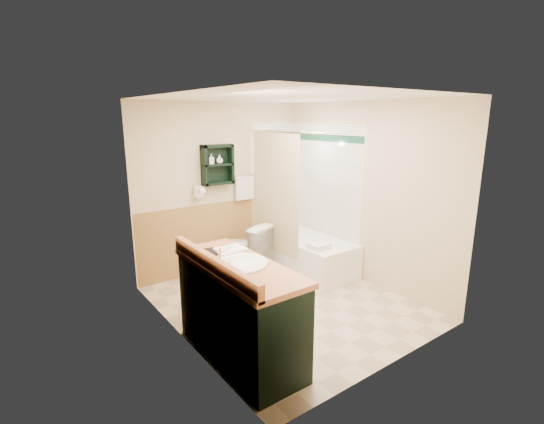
{
  "coord_description": "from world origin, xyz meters",
  "views": [
    {
      "loc": [
        -2.7,
        -3.41,
        2.2
      ],
      "look_at": [
        -0.05,
        0.2,
        1.11
      ],
      "focal_mm": 26.0,
      "sensor_mm": 36.0,
      "label": 1
    }
  ],
  "objects": [
    {
      "name": "counter_towel",
      "position": [
        -0.89,
        -0.27,
        0.94
      ],
      "size": [
        0.28,
        0.22,
        0.04
      ],
      "primitive_type": "cube",
      "color": "white",
      "rests_on": "vanity"
    },
    {
      "name": "hair_dryer",
      "position": [
        -0.4,
        1.43,
        1.2
      ],
      "size": [
        0.1,
        0.24,
        0.18
      ],
      "primitive_type": null,
      "color": "white",
      "rests_on": "back_wall"
    },
    {
      "name": "tub_towel",
      "position": [
        0.74,
        0.23,
        0.52
      ],
      "size": [
        0.26,
        0.22,
        0.07
      ],
      "primitive_type": "cube",
      "color": "white",
      "rests_on": "bathtub"
    },
    {
      "name": "wall_shelf",
      "position": [
        -0.1,
        1.41,
        1.55
      ],
      "size": [
        0.45,
        0.15,
        0.55
      ],
      "primitive_type": "cube",
      "color": "black",
      "rests_on": "back_wall"
    },
    {
      "name": "tile_accent",
      "position": [
        1.27,
        0.75,
        1.9
      ],
      "size": [
        1.5,
        1.5,
        0.1
      ],
      "primitive_type": null,
      "color": "#14482F",
      "rests_on": "right_wall"
    },
    {
      "name": "vanity_book",
      "position": [
        -1.16,
        -0.15,
        1.03
      ],
      "size": [
        0.16,
        0.05,
        0.21
      ],
      "primitive_type": "imported",
      "rotation": [
        0.0,
        0.0,
        -0.2
      ],
      "color": "black",
      "rests_on": "vanity"
    },
    {
      "name": "soap_bottle_a",
      "position": [
        -0.2,
        1.4,
        1.6
      ],
      "size": [
        0.1,
        0.15,
        0.06
      ],
      "primitive_type": "imported",
      "rotation": [
        0.0,
        0.0,
        -0.31
      ],
      "color": "white",
      "rests_on": "wall_shelf"
    },
    {
      "name": "towel_bar",
      "position": [
        0.35,
        1.45,
        1.35
      ],
      "size": [
        0.4,
        0.06,
        0.4
      ],
      "primitive_type": null,
      "color": "white",
      "rests_on": "back_wall"
    },
    {
      "name": "tile_right",
      "position": [
        1.28,
        0.75,
        1.05
      ],
      "size": [
        1.5,
        1.5,
        2.1
      ],
      "primitive_type": null,
      "color": "white",
      "rests_on": "right_wall"
    },
    {
      "name": "shower_curtain",
      "position": [
        0.53,
        0.92,
        1.15
      ],
      "size": [
        1.05,
        1.05,
        1.7
      ],
      "primitive_type": null,
      "color": "beige",
      "rests_on": "curtain_rod"
    },
    {
      "name": "wainscot_left",
      "position": [
        -1.29,
        0.0,
        0.5
      ],
      "size": [
        2.98,
        2.98,
        1.0
      ],
      "primitive_type": null,
      "color": "#B68749",
      "rests_on": "left_wall"
    },
    {
      "name": "right_wall",
      "position": [
        1.32,
        0.0,
        1.2
      ],
      "size": [
        0.04,
        3.0,
        2.4
      ],
      "primitive_type": "cube",
      "color": "beige",
      "rests_on": "ground"
    },
    {
      "name": "ceiling",
      "position": [
        0.0,
        0.0,
        2.42
      ],
      "size": [
        2.6,
        3.0,
        0.04
      ],
      "primitive_type": "cube",
      "color": "white",
      "rests_on": "back_wall"
    },
    {
      "name": "mirror_frame",
      "position": [
        -1.27,
        -0.55,
        1.5
      ],
      "size": [
        1.3,
        1.3,
        1.0
      ],
      "primitive_type": null,
      "color": "olive",
      "rests_on": "left_wall"
    },
    {
      "name": "soap_bottle_b",
      "position": [
        -0.07,
        1.4,
        1.61
      ],
      "size": [
        0.12,
        0.14,
        0.09
      ],
      "primitive_type": "imported",
      "rotation": [
        0.0,
        0.0,
        0.26
      ],
      "color": "white",
      "rests_on": "wall_shelf"
    },
    {
      "name": "vanity",
      "position": [
        -0.99,
        -0.58,
        0.46
      ],
      "size": [
        0.59,
        1.45,
        0.92
      ],
      "primitive_type": "cube",
      "color": "black",
      "rests_on": "ground"
    },
    {
      "name": "back_wall",
      "position": [
        0.0,
        1.52,
        1.2
      ],
      "size": [
        2.6,
        0.04,
        2.4
      ],
      "primitive_type": "cube",
      "color": "beige",
      "rests_on": "ground"
    },
    {
      "name": "left_wall",
      "position": [
        -1.32,
        0.0,
        1.2
      ],
      "size": [
        0.04,
        3.0,
        2.4
      ],
      "primitive_type": "cube",
      "color": "beige",
      "rests_on": "ground"
    },
    {
      "name": "bathtub",
      "position": [
        0.93,
        0.68,
        0.24
      ],
      "size": [
        0.73,
        1.5,
        0.49
      ],
      "primitive_type": "cube",
      "color": "white",
      "rests_on": "ground"
    },
    {
      "name": "mirror_glass",
      "position": [
        -1.27,
        -0.55,
        1.5
      ],
      "size": [
        1.2,
        1.2,
        0.9
      ],
      "primitive_type": null,
      "color": "white",
      "rests_on": "left_wall"
    },
    {
      "name": "wainscot_back",
      "position": [
        0.0,
        1.49,
        0.5
      ],
      "size": [
        2.58,
        2.58,
        1.0
      ],
      "primitive_type": null,
      "color": "#B68749",
      "rests_on": "back_wall"
    },
    {
      "name": "tile_back",
      "position": [
        1.03,
        1.48,
        1.05
      ],
      "size": [
        0.95,
        0.95,
        2.1
      ],
      "primitive_type": null,
      "color": "white",
      "rests_on": "back_wall"
    },
    {
      "name": "toilet",
      "position": [
        0.08,
        1.06,
        0.38
      ],
      "size": [
        0.66,
        0.86,
        0.75
      ],
      "primitive_type": "imported",
      "rotation": [
        0.0,
        0.0,
        3.48
      ],
      "color": "white",
      "rests_on": "ground"
    },
    {
      "name": "floor",
      "position": [
        0.0,
        0.0,
        0.0
      ],
      "size": [
        3.0,
        3.0,
        0.0
      ],
      "primitive_type": "plane",
      "color": "beige",
      "rests_on": "ground"
    },
    {
      "name": "curtain_rod",
      "position": [
        0.53,
        0.75,
        2.0
      ],
      "size": [
        0.03,
        1.6,
        0.03
      ],
      "primitive_type": "cylinder",
      "rotation": [
        1.57,
        0.0,
        0.0
      ],
      "color": "silver",
      "rests_on": "back_wall"
    }
  ]
}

